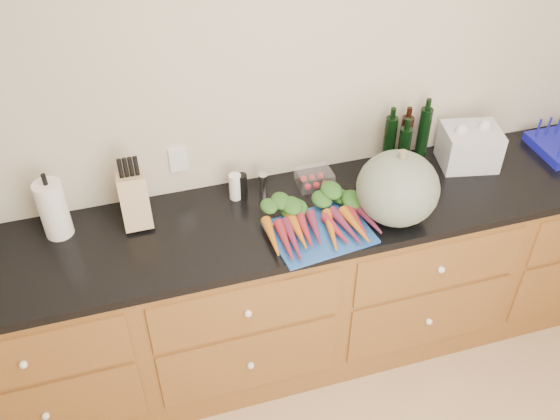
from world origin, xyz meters
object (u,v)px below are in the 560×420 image
object	(u,v)px
tomato_box	(314,178)
squash	(398,188)
paper_towel	(53,209)
knife_block	(135,200)
carrots	(316,220)
cutting_board	(320,232)

from	to	relation	value
tomato_box	squash	bearing A→B (deg)	-50.98
paper_towel	tomato_box	size ratio (longest dim) A/B	1.65
paper_towel	squash	bearing A→B (deg)	-12.41
tomato_box	knife_block	bearing A→B (deg)	-177.91
squash	tomato_box	world-z (taller)	squash
paper_towel	tomato_box	bearing A→B (deg)	0.50
carrots	paper_towel	size ratio (longest dim) A/B	1.75
knife_block	tomato_box	bearing A→B (deg)	2.09
carrots	squash	bearing A→B (deg)	-5.83
cutting_board	squash	world-z (taller)	squash
cutting_board	knife_block	world-z (taller)	knife_block
carrots	tomato_box	bearing A→B (deg)	72.64
carrots	tomato_box	size ratio (longest dim) A/B	2.89
tomato_box	paper_towel	bearing A→B (deg)	-179.50
carrots	squash	xyz separation A→B (m)	(0.35, -0.04, 0.12)
cutting_board	paper_towel	xyz separation A→B (m)	(-1.06, 0.32, 0.13)
paper_towel	cutting_board	bearing A→B (deg)	-16.73
carrots	knife_block	size ratio (longest dim) A/B	1.94
cutting_board	tomato_box	size ratio (longest dim) A/B	2.62
squash	tomato_box	xyz separation A→B (m)	(-0.26, 0.32, -0.12)
cutting_board	carrots	bearing A→B (deg)	90.00
cutting_board	carrots	xyz separation A→B (m)	(-0.00, 0.04, 0.03)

